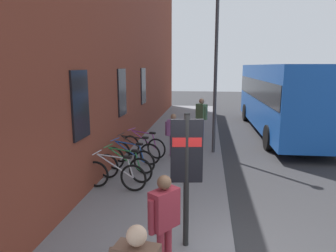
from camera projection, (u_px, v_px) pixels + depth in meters
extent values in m
plane|color=#2D2D30|center=(250.00, 160.00, 10.89)|extent=(60.00, 60.00, 0.00)
cube|color=slate|center=(179.00, 142.00, 13.18)|extent=(24.00, 3.50, 0.12)
cube|color=brown|center=(136.00, 46.00, 13.63)|extent=(22.00, 0.60, 8.30)
cube|color=black|center=(80.00, 105.00, 7.11)|extent=(0.90, 0.06, 1.60)
cube|color=black|center=(122.00, 92.00, 10.52)|extent=(0.90, 0.06, 1.60)
cube|color=black|center=(143.00, 86.00, 13.92)|extent=(0.90, 0.06, 1.60)
torus|color=black|center=(96.00, 174.00, 8.11)|extent=(0.16, 0.72, 0.72)
torus|color=black|center=(133.00, 178.00, 7.83)|extent=(0.16, 0.72, 0.72)
cylinder|color=silver|center=(115.00, 166.00, 7.91)|extent=(0.18, 1.01, 0.58)
cylinder|color=silver|center=(112.00, 156.00, 7.88)|extent=(0.15, 0.85, 0.09)
cylinder|color=silver|center=(130.00, 168.00, 7.80)|extent=(0.06, 0.19, 0.51)
cube|color=black|center=(127.00, 157.00, 7.77)|extent=(0.13, 0.21, 0.06)
cylinder|color=silver|center=(97.00, 152.00, 7.98)|extent=(0.48, 0.09, 0.02)
torus|color=black|center=(108.00, 166.00, 8.77)|extent=(0.23, 0.71, 0.72)
torus|color=black|center=(141.00, 170.00, 8.40)|extent=(0.23, 0.71, 0.72)
cylinder|color=#267F3F|center=(124.00, 159.00, 8.52)|extent=(0.28, 1.00, 0.58)
cylinder|color=#267F3F|center=(122.00, 150.00, 8.50)|extent=(0.24, 0.84, 0.09)
cylinder|color=#267F3F|center=(138.00, 161.00, 8.37)|extent=(0.08, 0.19, 0.51)
cube|color=black|center=(135.00, 151.00, 8.35)|extent=(0.15, 0.22, 0.06)
cylinder|color=#267F3F|center=(108.00, 146.00, 8.64)|extent=(0.47, 0.14, 0.02)
torus|color=black|center=(114.00, 158.00, 9.53)|extent=(0.25, 0.71, 0.72)
torus|color=black|center=(144.00, 162.00, 9.12)|extent=(0.25, 0.71, 0.72)
cylinder|color=#1E4CA5|center=(129.00, 151.00, 9.26)|extent=(0.31, 0.99, 0.58)
cylinder|color=#1E4CA5|center=(127.00, 143.00, 9.24)|extent=(0.26, 0.83, 0.09)
cylinder|color=#1E4CA5|center=(142.00, 154.00, 9.10)|extent=(0.08, 0.19, 0.51)
cube|color=black|center=(139.00, 144.00, 9.08)|extent=(0.15, 0.22, 0.06)
cylinder|color=#1E4CA5|center=(115.00, 139.00, 9.39)|extent=(0.47, 0.15, 0.02)
torus|color=black|center=(120.00, 152.00, 10.23)|extent=(0.17, 0.72, 0.72)
torus|color=black|center=(150.00, 154.00, 9.94)|extent=(0.17, 0.72, 0.72)
cylinder|color=black|center=(135.00, 145.00, 10.03)|extent=(0.19, 1.01, 0.58)
cylinder|color=black|center=(133.00, 137.00, 10.00)|extent=(0.17, 0.85, 0.09)
cylinder|color=black|center=(148.00, 147.00, 9.91)|extent=(0.06, 0.19, 0.51)
cube|color=black|center=(145.00, 138.00, 9.88)|extent=(0.13, 0.21, 0.06)
cylinder|color=black|center=(121.00, 134.00, 10.10)|extent=(0.48, 0.10, 0.02)
torus|color=black|center=(131.00, 145.00, 11.07)|extent=(0.29, 0.70, 0.72)
torus|color=black|center=(156.00, 149.00, 10.61)|extent=(0.29, 0.70, 0.72)
cylinder|color=#8C338C|center=(144.00, 139.00, 10.78)|extent=(0.36, 0.97, 0.58)
cylinder|color=#8C338C|center=(142.00, 132.00, 10.76)|extent=(0.31, 0.82, 0.09)
cylinder|color=#8C338C|center=(154.00, 141.00, 10.60)|extent=(0.09, 0.19, 0.51)
cube|color=black|center=(152.00, 133.00, 10.57)|extent=(0.16, 0.22, 0.06)
cylinder|color=#8C338C|center=(132.00, 129.00, 10.93)|extent=(0.46, 0.18, 0.02)
cylinder|color=black|center=(186.00, 182.00, 5.31)|extent=(0.10, 0.10, 2.40)
cube|color=black|center=(187.00, 151.00, 5.20)|extent=(0.16, 0.56, 1.10)
cube|color=red|center=(187.00, 142.00, 5.17)|extent=(0.16, 0.50, 0.16)
cube|color=#1951B2|center=(281.00, 96.00, 15.03)|extent=(10.54, 2.70, 3.00)
cube|color=black|center=(281.00, 88.00, 14.96)|extent=(10.34, 2.73, 0.90)
cylinder|color=black|center=(332.00, 139.00, 11.88)|extent=(1.00, 0.27, 1.00)
cylinder|color=black|center=(268.00, 138.00, 12.15)|extent=(1.00, 0.27, 1.00)
cylinder|color=black|center=(286.00, 113.00, 18.43)|extent=(1.00, 0.27, 1.00)
cylinder|color=black|center=(245.00, 113.00, 18.70)|extent=(1.00, 0.27, 1.00)
cylinder|color=#723F72|center=(176.00, 146.00, 10.92)|extent=(0.11, 0.11, 0.75)
cylinder|color=#723F72|center=(171.00, 146.00, 10.94)|extent=(0.11, 0.11, 0.75)
cube|color=#723F72|center=(173.00, 128.00, 10.80)|extent=(0.24, 0.45, 0.56)
sphere|color=#8C664C|center=(173.00, 117.00, 10.73)|extent=(0.20, 0.20, 0.20)
cylinder|color=#723F72|center=(180.00, 129.00, 10.79)|extent=(0.09, 0.09, 0.50)
cylinder|color=#723F72|center=(166.00, 129.00, 10.83)|extent=(0.09, 0.09, 0.50)
cylinder|color=#334C8C|center=(200.00, 128.00, 13.69)|extent=(0.13, 0.13, 0.88)
cylinder|color=#334C8C|center=(202.00, 129.00, 13.54)|extent=(0.13, 0.13, 0.88)
cube|color=#4C724C|center=(201.00, 112.00, 13.46)|extent=(0.55, 0.53, 0.66)
sphere|color=tan|center=(202.00, 101.00, 13.37)|extent=(0.24, 0.24, 0.24)
cylinder|color=#4C724C|center=(197.00, 112.00, 13.71)|extent=(0.10, 0.10, 0.58)
cylinder|color=#4C724C|center=(206.00, 113.00, 13.24)|extent=(0.10, 0.10, 0.58)
cylinder|color=maroon|center=(168.00, 249.00, 4.74)|extent=(0.12, 0.12, 0.79)
cube|color=maroon|center=(164.00, 209.00, 4.55)|extent=(0.51, 0.46, 0.59)
sphere|color=brown|center=(164.00, 182.00, 4.47)|extent=(0.21, 0.21, 0.21)
cylinder|color=maroon|center=(176.00, 206.00, 4.74)|extent=(0.09, 0.09, 0.53)
cylinder|color=maroon|center=(151.00, 217.00, 4.37)|extent=(0.09, 0.09, 0.53)
sphere|color=#D8AD8C|center=(137.00, 236.00, 3.08)|extent=(0.21, 0.21, 0.21)
cylinder|color=#333338|center=(215.00, 79.00, 10.97)|extent=(0.12, 0.12, 5.42)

